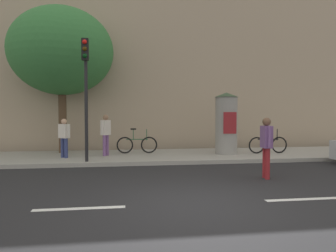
# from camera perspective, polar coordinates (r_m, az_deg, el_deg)

# --- Properties ---
(ground_plane) EXTENTS (80.00, 80.00, 0.00)m
(ground_plane) POSITION_cam_1_polar(r_m,az_deg,el_deg) (6.87, 5.35, -13.65)
(ground_plane) COLOR #232326
(sidewalk_curb) EXTENTS (36.00, 4.00, 0.15)m
(sidewalk_curb) POSITION_cam_1_polar(r_m,az_deg,el_deg) (13.63, -1.62, -5.39)
(sidewalk_curb) COLOR #9E9B93
(sidewalk_curb) RESTS_ON ground_plane
(lane_markings) EXTENTS (25.80, 0.16, 0.01)m
(lane_markings) POSITION_cam_1_polar(r_m,az_deg,el_deg) (6.87, 5.35, -13.62)
(lane_markings) COLOR silver
(lane_markings) RESTS_ON ground_plane
(building_backdrop) EXTENTS (36.00, 5.00, 9.05)m
(building_backdrop) POSITION_cam_1_polar(r_m,az_deg,el_deg) (18.68, -3.44, 10.35)
(building_backdrop) COLOR tan
(building_backdrop) RESTS_ON ground_plane
(traffic_light) EXTENTS (0.24, 0.45, 4.36)m
(traffic_light) POSITION_cam_1_polar(r_m,az_deg,el_deg) (11.80, -14.49, 7.99)
(traffic_light) COLOR black
(traffic_light) RESTS_ON sidewalk_curb
(poster_column) EXTENTS (1.03, 1.03, 2.64)m
(poster_column) POSITION_cam_1_polar(r_m,az_deg,el_deg) (14.00, 10.36, 0.59)
(poster_column) COLOR gray
(poster_column) RESTS_ON sidewalk_curb
(street_tree) EXTENTS (4.48, 4.48, 6.37)m
(street_tree) POSITION_cam_1_polar(r_m,az_deg,el_deg) (15.09, -18.44, 12.48)
(street_tree) COLOR #4C3826
(street_tree) RESTS_ON sidewalk_curb
(pedestrian_tallest) EXTENTS (0.28, 0.60, 1.77)m
(pedestrian_tallest) POSITION_cam_1_polar(r_m,az_deg,el_deg) (9.66, 17.16, -2.84)
(pedestrian_tallest) COLOR maroon
(pedestrian_tallest) RESTS_ON ground_plane
(pedestrian_in_dark_shirt) EXTENTS (0.48, 0.47, 1.53)m
(pedestrian_in_dark_shirt) POSITION_cam_1_polar(r_m,az_deg,el_deg) (13.12, -18.05, -1.55)
(pedestrian_in_dark_shirt) COLOR navy
(pedestrian_in_dark_shirt) RESTS_ON sidewalk_curb
(pedestrian_in_light_jacket) EXTENTS (0.41, 0.53, 1.69)m
(pedestrian_in_light_jacket) POSITION_cam_1_polar(r_m,az_deg,el_deg) (13.37, -11.07, -0.99)
(pedestrian_in_light_jacket) COLOR #724C84
(pedestrian_in_light_jacket) RESTS_ON sidewalk_curb
(bicycle_leaning) EXTENTS (1.77, 0.15, 1.09)m
(bicycle_leaning) POSITION_cam_1_polar(r_m,az_deg,el_deg) (14.01, -5.56, -3.28)
(bicycle_leaning) COLOR black
(bicycle_leaning) RESTS_ON sidewalk_curb
(bicycle_upright) EXTENTS (1.77, 0.10, 1.09)m
(bicycle_upright) POSITION_cam_1_polar(r_m,az_deg,el_deg) (14.60, 17.42, -3.15)
(bicycle_upright) COLOR black
(bicycle_upright) RESTS_ON sidewalk_curb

